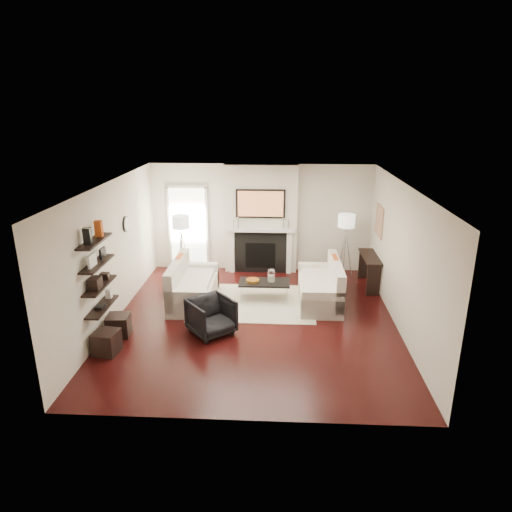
{
  "coord_description": "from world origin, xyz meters",
  "views": [
    {
      "loc": [
        0.46,
        -8.14,
        4.09
      ],
      "look_at": [
        0.0,
        0.6,
        1.15
      ],
      "focal_mm": 32.0,
      "sensor_mm": 36.0,
      "label": 1
    }
  ],
  "objects_px": {
    "loveseat_left_base": "(194,292)",
    "lamp_left_shade": "(181,222)",
    "ottoman_near": "(119,325)",
    "coffee_table": "(264,282)",
    "loveseat_right_base": "(319,293)",
    "lamp_right_shade": "(347,221)",
    "armchair": "(211,315)"
  },
  "relations": [
    {
      "from": "loveseat_right_base",
      "to": "coffee_table",
      "type": "bearing_deg",
      "value": 176.57
    },
    {
      "from": "lamp_right_shade",
      "to": "ottoman_near",
      "type": "xyz_separation_m",
      "value": [
        -4.52,
        -3.16,
        -1.25
      ]
    },
    {
      "from": "lamp_left_shade",
      "to": "armchair",
      "type": "bearing_deg",
      "value": -68.0
    },
    {
      "from": "armchair",
      "to": "coffee_table",
      "type": "bearing_deg",
      "value": 19.97
    },
    {
      "from": "loveseat_right_base",
      "to": "lamp_left_shade",
      "type": "height_order",
      "value": "lamp_left_shade"
    },
    {
      "from": "loveseat_right_base",
      "to": "armchair",
      "type": "height_order",
      "value": "armchair"
    },
    {
      "from": "loveseat_right_base",
      "to": "lamp_right_shade",
      "type": "height_order",
      "value": "lamp_right_shade"
    },
    {
      "from": "coffee_table",
      "to": "ottoman_near",
      "type": "bearing_deg",
      "value": -146.13
    },
    {
      "from": "armchair",
      "to": "lamp_right_shade",
      "type": "relative_size",
      "value": 1.88
    },
    {
      "from": "lamp_right_shade",
      "to": "ottoman_near",
      "type": "bearing_deg",
      "value": -145.05
    },
    {
      "from": "loveseat_right_base",
      "to": "ottoman_near",
      "type": "relative_size",
      "value": 4.5
    },
    {
      "from": "loveseat_left_base",
      "to": "loveseat_right_base",
      "type": "xyz_separation_m",
      "value": [
        2.7,
        0.12,
        0.0
      ]
    },
    {
      "from": "ottoman_near",
      "to": "lamp_left_shade",
      "type": "bearing_deg",
      "value": 77.71
    },
    {
      "from": "loveseat_left_base",
      "to": "ottoman_near",
      "type": "distance_m",
      "value": 1.93
    },
    {
      "from": "loveseat_left_base",
      "to": "lamp_left_shade",
      "type": "distance_m",
      "value": 1.84
    },
    {
      "from": "lamp_left_shade",
      "to": "lamp_right_shade",
      "type": "bearing_deg",
      "value": 4.58
    },
    {
      "from": "loveseat_left_base",
      "to": "lamp_right_shade",
      "type": "bearing_deg",
      "value": 24.93
    },
    {
      "from": "armchair",
      "to": "loveseat_left_base",
      "type": "bearing_deg",
      "value": 72.89
    },
    {
      "from": "loveseat_right_base",
      "to": "armchair",
      "type": "relative_size",
      "value": 2.39
    },
    {
      "from": "lamp_left_shade",
      "to": "lamp_right_shade",
      "type": "height_order",
      "value": "same"
    },
    {
      "from": "armchair",
      "to": "ottoman_near",
      "type": "xyz_separation_m",
      "value": [
        -1.7,
        -0.17,
        -0.18
      ]
    },
    {
      "from": "coffee_table",
      "to": "loveseat_left_base",
      "type": "bearing_deg",
      "value": -172.93
    },
    {
      "from": "armchair",
      "to": "ottoman_near",
      "type": "height_order",
      "value": "armchair"
    },
    {
      "from": "loveseat_right_base",
      "to": "lamp_left_shade",
      "type": "xyz_separation_m",
      "value": [
        -3.2,
        1.15,
        1.24
      ]
    },
    {
      "from": "loveseat_right_base",
      "to": "lamp_right_shade",
      "type": "xyz_separation_m",
      "value": [
        0.7,
        1.47,
        1.24
      ]
    },
    {
      "from": "lamp_right_shade",
      "to": "lamp_left_shade",
      "type": "bearing_deg",
      "value": -175.42
    },
    {
      "from": "armchair",
      "to": "loveseat_right_base",
      "type": "bearing_deg",
      "value": -4.13
    },
    {
      "from": "loveseat_right_base",
      "to": "coffee_table",
      "type": "xyz_separation_m",
      "value": [
        -1.19,
        0.07,
        0.19
      ]
    },
    {
      "from": "lamp_left_shade",
      "to": "lamp_right_shade",
      "type": "xyz_separation_m",
      "value": [
        3.9,
        0.31,
        0.0
      ]
    },
    {
      "from": "loveseat_left_base",
      "to": "lamp_right_shade",
      "type": "distance_m",
      "value": 3.96
    },
    {
      "from": "armchair",
      "to": "lamp_left_shade",
      "type": "xyz_separation_m",
      "value": [
        -1.08,
        2.68,
        1.07
      ]
    },
    {
      "from": "coffee_table",
      "to": "armchair",
      "type": "bearing_deg",
      "value": -120.18
    }
  ]
}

